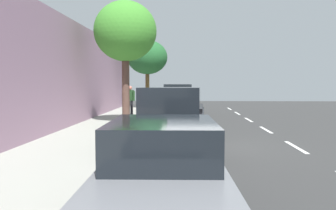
# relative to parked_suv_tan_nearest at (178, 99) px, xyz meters

# --- Properties ---
(ground) EXTENTS (57.74, 57.74, 0.00)m
(ground) POSITION_rel_parked_suv_tan_nearest_xyz_m (-0.91, 11.18, -1.03)
(ground) COLOR #333333
(sidewalk) EXTENTS (3.50, 36.09, 0.17)m
(sidewalk) POSITION_rel_parked_suv_tan_nearest_xyz_m (2.83, 11.18, -0.94)
(sidewalk) COLOR #9D9F94
(sidewalk) RESTS_ON ground
(curb_edge) EXTENTS (0.16, 36.09, 0.17)m
(curb_edge) POSITION_rel_parked_suv_tan_nearest_xyz_m (1.00, 11.18, -0.94)
(curb_edge) COLOR gray
(curb_edge) RESTS_ON ground
(lane_stripe_centre) EXTENTS (0.14, 35.80, 0.01)m
(lane_stripe_centre) POSITION_rel_parked_suv_tan_nearest_xyz_m (-4.04, 11.03, -1.02)
(lane_stripe_centre) COLOR white
(lane_stripe_centre) RESTS_ON ground
(lane_stripe_bike_edge) EXTENTS (0.12, 36.09, 0.01)m
(lane_stripe_bike_edge) POSITION_rel_parked_suv_tan_nearest_xyz_m (-0.47, 11.18, -1.02)
(lane_stripe_bike_edge) COLOR white
(lane_stripe_bike_edge) RESTS_ON ground
(building_facade) EXTENTS (0.50, 36.09, 4.90)m
(building_facade) POSITION_rel_parked_suv_tan_nearest_xyz_m (4.83, 11.18, 1.43)
(building_facade) COLOR #A37D96
(building_facade) RESTS_ON ground
(parked_suv_tan_nearest) EXTENTS (2.02, 4.73, 1.99)m
(parked_suv_tan_nearest) POSITION_rel_parked_suv_tan_nearest_xyz_m (0.00, 0.00, 0.00)
(parked_suv_tan_nearest) COLOR tan
(parked_suv_tan_nearest) RESTS_ON ground
(parked_pickup_black_second) EXTENTS (2.27, 5.41, 1.95)m
(parked_pickup_black_second) POSITION_rel_parked_suv_tan_nearest_xyz_m (-0.06, 11.45, -0.13)
(parked_pickup_black_second) COLOR black
(parked_pickup_black_second) RESTS_ON ground
(parked_sedan_grey_mid) EXTENTS (1.93, 4.45, 1.52)m
(parked_sedan_grey_mid) POSITION_rel_parked_suv_tan_nearest_xyz_m (-0.10, 17.29, -0.27)
(parked_sedan_grey_mid) COLOR slate
(parked_sedan_grey_mid) RESTS_ON ground
(bicycle_at_curb) EXTENTS (1.55, 0.82, 0.74)m
(bicycle_at_curb) POSITION_rel_parked_suv_tan_nearest_xyz_m (0.54, 6.59, -0.66)
(bicycle_at_curb) COLOR black
(bicycle_at_curb) RESTS_ON ground
(cyclist_with_backpack) EXTENTS (0.52, 0.55, 1.76)m
(cyclist_with_backpack) POSITION_rel_parked_suv_tan_nearest_xyz_m (0.76, 6.12, 0.05)
(cyclist_with_backpack) COLOR #C6B284
(cyclist_with_backpack) RESTS_ON ground
(street_tree_near_cyclist) EXTENTS (3.04, 3.04, 5.12)m
(street_tree_near_cyclist) POSITION_rel_parked_suv_tan_nearest_xyz_m (2.38, -4.12, 2.96)
(street_tree_near_cyclist) COLOR brown
(street_tree_near_cyclist) RESTS_ON sidewalk
(street_tree_mid_block) EXTENTS (2.96, 2.96, 5.78)m
(street_tree_mid_block) POSITION_rel_parked_suv_tan_nearest_xyz_m (2.38, 5.80, 3.45)
(street_tree_mid_block) COLOR brown
(street_tree_mid_block) RESTS_ON sidewalk
(pedestrian_on_phone) EXTENTS (0.59, 0.34, 1.73)m
(pedestrian_on_phone) POSITION_rel_parked_suv_tan_nearest_xyz_m (2.77, 1.93, 0.13)
(pedestrian_on_phone) COLOR black
(pedestrian_on_phone) RESTS_ON sidewalk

